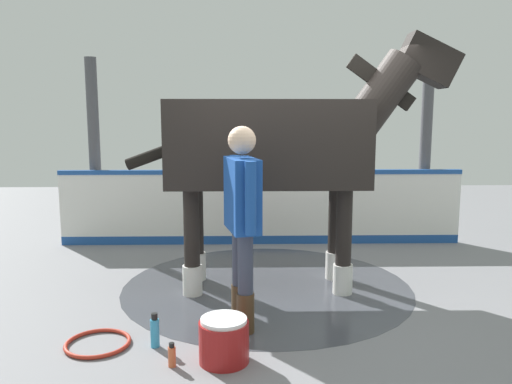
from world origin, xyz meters
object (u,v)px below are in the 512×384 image
(handler, at_px, (242,213))
(bottle_shampoo, at_px, (155,331))
(horse, at_px, (279,147))
(hose_coil, at_px, (98,343))
(wash_bucket, at_px, (224,340))
(bottle_spray, at_px, (172,356))

(handler, relative_size, bottle_shampoo, 6.24)
(horse, distance_m, hose_coil, 2.54)
(wash_bucket, bearing_deg, handler, 167.13)
(bottle_shampoo, bearing_deg, handler, 117.35)
(bottle_spray, bearing_deg, handler, 142.82)
(bottle_shampoo, xyz_separation_m, bottle_spray, (0.32, 0.18, -0.04))
(handler, relative_size, bottle_spray, 9.54)
(horse, relative_size, wash_bucket, 9.12)
(bottle_spray, bearing_deg, wash_bucket, 99.81)
(wash_bucket, bearing_deg, hose_coil, -106.35)
(bottle_spray, relative_size, hose_coil, 0.35)
(horse, height_order, bottle_spray, horse)
(handler, height_order, bottle_spray, handler)
(handler, xyz_separation_m, wash_bucket, (0.62, -0.14, -0.84))
(horse, distance_m, wash_bucket, 2.19)
(handler, bearing_deg, hose_coil, 3.07)
(wash_bucket, bearing_deg, bottle_spray, -80.19)
(bottle_shampoo, xyz_separation_m, hose_coil, (-0.04, -0.46, -0.11))
(horse, bearing_deg, hose_coil, -138.04)
(bottle_shampoo, bearing_deg, bottle_spray, 28.61)
(bottle_spray, bearing_deg, bottle_shampoo, -151.39)
(hose_coil, bearing_deg, bottle_shampoo, 85.12)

